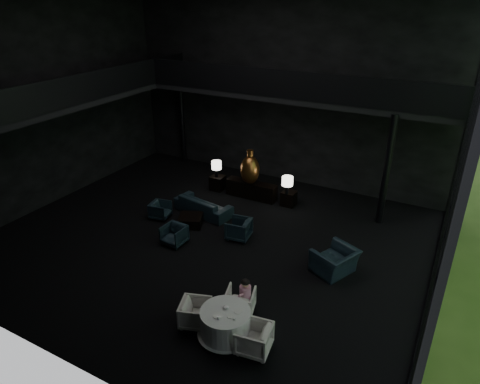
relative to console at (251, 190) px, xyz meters
The scene contains 34 objects.
floor 3.63m from the console, 86.55° to the right, with size 14.00×12.00×0.02m, color black.
wall_back 4.38m from the console, 84.80° to the left, with size 14.00×0.04×8.00m, color black.
wall_front 10.29m from the console, 88.70° to the right, with size 14.00×0.04×8.00m, color black.
wall_left 8.51m from the console, 151.98° to the right, with size 0.04×12.00×8.00m, color black.
curtain_wall 8.82m from the console, 26.73° to the right, with size 0.20×12.00×8.00m, color black, non-canonical shape.
mezzanine_left 7.74m from the console, 148.03° to the right, with size 2.00×12.00×0.25m, color black.
mezzanine_back 4.10m from the console, 48.81° to the left, with size 12.00×2.00×0.25m, color black.
railing_left 7.35m from the console, 142.96° to the right, with size 0.06×12.00×1.00m, color black.
railing_back 4.45m from the console, 17.81° to the left, with size 12.00×0.06×1.00m, color black.
column_nw 5.48m from the console, 156.38° to the left, with size 0.24×0.24×4.00m, color black.
column_ne 5.30m from the console, ahead, with size 0.24×0.24×4.00m, color black.
console is the anchor object (origin of this frame).
bronze_urn 0.95m from the console, 90.00° to the right, with size 0.75×0.75×1.41m.
side_table_left 1.60m from the console, behind, with size 0.55×0.55×0.60m, color black.
table_lamp_left 1.77m from the console, behind, with size 0.41×0.41×0.69m.
side_table_right 1.60m from the console, ahead, with size 0.52×0.52×0.57m, color black.
table_lamp_right 1.77m from the console, ahead, with size 0.43×0.43×0.72m.
sofa 2.29m from the console, 115.30° to the right, with size 2.49×0.73×0.97m, color black.
lounge_armchair_west 3.81m from the console, 124.79° to the right, with size 0.59×0.56×0.61m, color #14263B.
lounge_armchair_east 3.20m from the console, 70.86° to the right, with size 0.76×0.71×0.78m, color black.
lounge_armchair_south 4.40m from the console, 98.56° to the right, with size 0.67×0.63×0.69m, color #233647.
window_armchair 5.63m from the console, 37.04° to the right, with size 1.34×0.87×1.17m, color #142A3D.
coffee_table 3.18m from the console, 106.18° to the right, with size 0.81×0.81×0.36m, color black.
dining_table 7.76m from the console, 67.72° to the right, with size 1.39×1.39×0.75m.
dining_chair_north 6.88m from the console, 65.50° to the right, with size 0.69×0.65×0.71m, color beige.
dining_chair_east 8.19m from the console, 62.70° to the right, with size 0.77×0.72×0.79m, color beige.
dining_chair_west 7.48m from the console, 73.85° to the right, with size 0.70×0.65×0.72m, color beige.
child 6.95m from the console, 64.40° to the right, with size 0.30×0.30×0.64m.
plate_a 7.94m from the console, 68.81° to the right, with size 0.24×0.24×0.01m, color white.
plate_b 7.74m from the console, 65.47° to the right, with size 0.21×0.21×0.01m, color white.
saucer 7.92m from the console, 66.70° to the right, with size 0.16×0.16×0.01m, color white.
coffee_cup 8.03m from the console, 65.94° to the right, with size 0.07×0.07×0.05m, color white.
cereal_bowl 7.66m from the console, 67.72° to the right, with size 0.14×0.14×0.07m, color white.
cream_pot 8.05m from the console, 68.64° to the right, with size 0.07×0.07×0.08m, color #99999E.
Camera 1 is at (6.80, -10.41, 7.67)m, focal length 32.00 mm.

